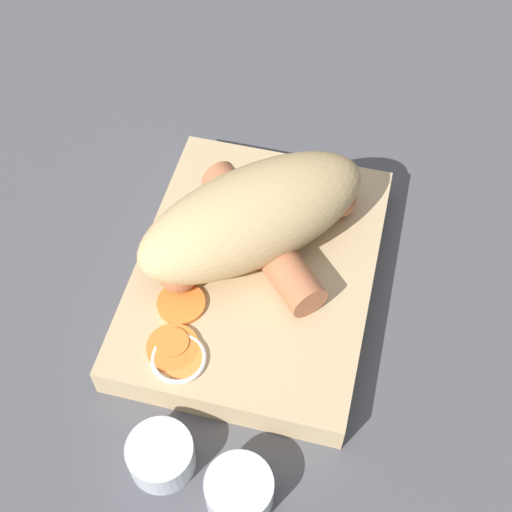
{
  "coord_description": "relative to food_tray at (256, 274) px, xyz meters",
  "views": [
    {
      "loc": [
        -0.28,
        -0.07,
        0.45
      ],
      "look_at": [
        0.0,
        0.0,
        0.04
      ],
      "focal_mm": 50.0,
      "sensor_mm": 36.0,
      "label": 1
    }
  ],
  "objects": [
    {
      "name": "ground_plane",
      "position": [
        0.0,
        0.0,
        -0.01
      ],
      "size": [
        3.0,
        3.0,
        0.0
      ],
      "primitive_type": "plane",
      "color": "#4C4C51"
    },
    {
      "name": "food_tray",
      "position": [
        0.0,
        0.0,
        0.0
      ],
      "size": [
        0.22,
        0.17,
        0.03
      ],
      "color": "tan",
      "rests_on": "ground_plane"
    },
    {
      "name": "bread_roll",
      "position": [
        0.02,
        0.01,
        0.04
      ],
      "size": [
        0.18,
        0.18,
        0.06
      ],
      "color": "tan",
      "rests_on": "food_tray"
    },
    {
      "name": "sausage",
      "position": [
        0.02,
        0.0,
        0.03
      ],
      "size": [
        0.12,
        0.12,
        0.03
      ],
      "color": "#B26642",
      "rests_on": "food_tray"
    },
    {
      "name": "pickled_veggies",
      "position": [
        -0.07,
        0.04,
        0.01
      ],
      "size": [
        0.08,
        0.05,
        0.0
      ],
      "color": "orange",
      "rests_on": "food_tray"
    },
    {
      "name": "condiment_cup_near",
      "position": [
        -0.15,
        0.03,
        -0.0
      ],
      "size": [
        0.04,
        0.04,
        0.02
      ],
      "color": "silver",
      "rests_on": "ground_plane"
    },
    {
      "name": "condiment_cup_far",
      "position": [
        -0.16,
        -0.03,
        -0.0
      ],
      "size": [
        0.04,
        0.04,
        0.02
      ],
      "color": "silver",
      "rests_on": "ground_plane"
    }
  ]
}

